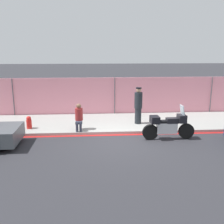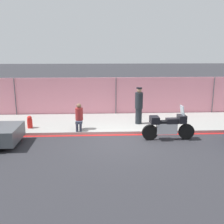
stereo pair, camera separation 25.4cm
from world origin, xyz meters
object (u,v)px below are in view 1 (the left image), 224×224
officer_standing (138,105)px  person_seated_on_curb (79,116)px  fire_hydrant (29,122)px  motorcycle (168,126)px

officer_standing → person_seated_on_curb: (-2.96, -0.87, -0.27)m
fire_hydrant → motorcycle: bearing=-14.3°
motorcycle → person_seated_on_curb: 4.13m
person_seated_on_curb → fire_hydrant: bearing=171.2°
officer_standing → fire_hydrant: 5.45m
officer_standing → fire_hydrant: officer_standing is taller
motorcycle → officer_standing: officer_standing is taller
motorcycle → fire_hydrant: 6.56m
officer_standing → person_seated_on_curb: bearing=-163.6°
officer_standing → fire_hydrant: bearing=-174.7°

